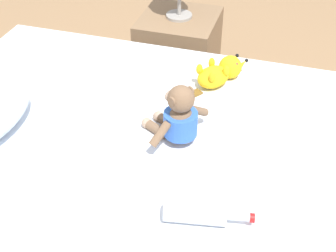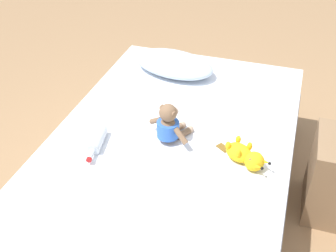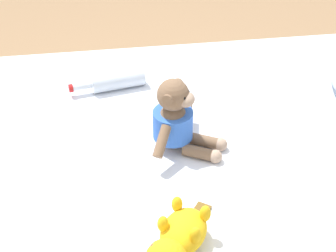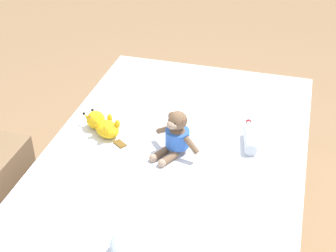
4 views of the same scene
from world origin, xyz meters
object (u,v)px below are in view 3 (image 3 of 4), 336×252
Objects in this scene: bed at (187,204)px; glass_bottle at (116,80)px; plush_yellow_creature at (176,242)px; plush_monkey at (176,121)px.

bed is 0.50m from glass_bottle.
bed is 6.90× the size of plush_yellow_creature.
glass_bottle is at bearing -172.93° from plush_yellow_creature.
bed is 0.36m from plush_monkey.
bed is at bearing 165.99° from plush_yellow_creature.
plush_yellow_creature is at bearing 7.07° from glass_bottle.
plush_monkey reaches higher than glass_bottle.
glass_bottle is at bearing -155.40° from plush_monkey.
glass_bottle is at bearing -150.60° from bed.
plush_yellow_creature reaches higher than bed.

